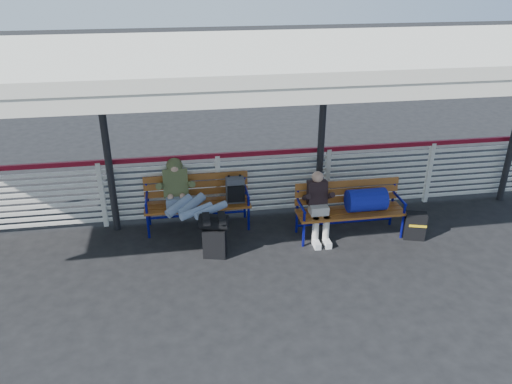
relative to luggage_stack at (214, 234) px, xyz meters
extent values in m
plane|color=black|center=(0.19, -0.60, -0.40)|extent=(60.00, 60.00, 0.00)
cube|color=silver|center=(0.19, 1.30, 0.20)|extent=(12.00, 0.04, 1.04)
cube|color=maroon|center=(0.19, 1.30, 0.80)|extent=(12.00, 0.06, 0.08)
cube|color=silver|center=(0.19, 0.30, 2.68)|extent=(12.60, 3.60, 0.16)
cube|color=silver|center=(0.19, -1.45, 2.55)|extent=(12.60, 0.06, 0.30)
cylinder|color=black|center=(-1.61, 1.15, 1.10)|extent=(0.12, 0.12, 3.00)
cylinder|color=black|center=(1.99, 1.15, 1.10)|extent=(0.12, 0.12, 3.00)
cube|color=black|center=(0.00, 0.00, -0.16)|extent=(0.40, 0.29, 0.49)
cylinder|color=black|center=(0.00, 0.00, 0.21)|extent=(0.49, 0.35, 0.25)
cube|color=#9A4A1D|center=(-0.20, 0.95, 0.05)|extent=(1.80, 0.50, 0.04)
cube|color=#9A4A1D|center=(-0.20, 1.21, 0.32)|extent=(1.80, 0.10, 0.40)
cylinder|color=#0C108A|center=(-1.05, 0.75, -0.18)|extent=(0.04, 0.04, 0.45)
cylinder|color=#0C108A|center=(0.65, 0.75, -0.18)|extent=(0.04, 0.04, 0.45)
cylinder|color=#0C108A|center=(-1.05, 1.22, 0.05)|extent=(0.04, 0.04, 0.90)
cylinder|color=#0C108A|center=(0.65, 1.22, 0.05)|extent=(0.04, 0.04, 0.90)
cube|color=#4F5157|center=(0.45, 0.95, 0.29)|extent=(0.31, 0.19, 0.44)
cube|color=#9A4A1D|center=(2.30, 0.26, 0.05)|extent=(1.80, 0.50, 0.04)
cube|color=#9A4A1D|center=(2.30, 0.52, 0.32)|extent=(1.80, 0.10, 0.40)
cylinder|color=#0C108A|center=(1.45, 0.06, -0.18)|extent=(0.04, 0.04, 0.45)
cylinder|color=#0C108A|center=(3.15, 0.06, -0.18)|extent=(0.04, 0.04, 0.45)
cylinder|color=#0C108A|center=(1.45, 0.53, 0.05)|extent=(0.04, 0.04, 0.90)
cylinder|color=#0C108A|center=(3.15, 0.53, 0.05)|extent=(0.04, 0.04, 0.90)
cylinder|color=navy|center=(2.55, 0.26, 0.26)|extent=(0.65, 0.38, 0.38)
cube|color=#828FAF|center=(-0.55, 0.95, 0.14)|extent=(0.36, 0.26, 0.18)
cube|color=#4F542C|center=(-0.55, 1.15, 0.40)|extent=(0.42, 0.38, 0.53)
sphere|color=#4F542C|center=(-0.55, 1.25, 0.68)|extent=(0.28, 0.28, 0.28)
sphere|color=tan|center=(-0.55, 1.21, 0.67)|extent=(0.21, 0.21, 0.21)
cube|color=black|center=(-0.12, -0.06, 0.30)|extent=(0.11, 0.27, 0.10)
cube|color=black|center=(0.12, -0.06, 0.30)|extent=(0.11, 0.27, 0.10)
cube|color=beige|center=(1.75, 0.29, 0.13)|extent=(0.30, 0.24, 0.16)
cube|color=black|center=(1.75, 0.43, 0.38)|extent=(0.32, 0.23, 0.42)
sphere|color=tan|center=(1.75, 0.45, 0.65)|extent=(0.19, 0.19, 0.19)
cylinder|color=beige|center=(1.66, 0.11, -0.16)|extent=(0.11, 0.11, 0.46)
cylinder|color=beige|center=(1.84, 0.11, -0.16)|extent=(0.11, 0.11, 0.46)
cube|color=silver|center=(1.66, 0.01, -0.35)|extent=(0.10, 0.24, 0.10)
cube|color=silver|center=(1.84, 0.01, -0.35)|extent=(0.10, 0.24, 0.10)
cube|color=black|center=(3.35, 0.01, -0.16)|extent=(0.38, 0.28, 0.47)
cube|color=gold|center=(3.35, -0.09, -0.12)|extent=(0.28, 0.11, 0.04)
camera|label=1|loc=(-0.46, -6.75, 3.88)|focal=35.00mm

